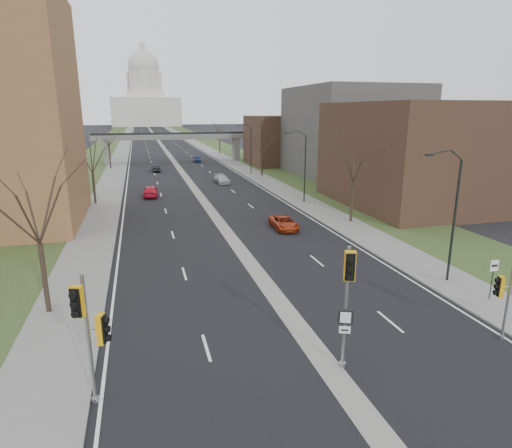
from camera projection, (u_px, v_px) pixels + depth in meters
name	position (u px, v px, depth m)	size (l,w,h in m)	color
ground	(319.00, 355.00, 19.98)	(700.00, 700.00, 0.00)	black
road_surface	(159.00, 141.00, 159.84)	(20.00, 600.00, 0.01)	black
median_strip	(159.00, 141.00, 159.84)	(1.20, 600.00, 0.02)	gray
sidewalk_right	(191.00, 140.00, 162.88)	(4.00, 600.00, 0.12)	gray
sidewalk_left	(125.00, 141.00, 156.78)	(4.00, 600.00, 0.12)	gray
grass_verge_right	(206.00, 140.00, 164.40)	(8.00, 600.00, 0.10)	#29411E
grass_verge_left	(108.00, 142.00, 155.26)	(8.00, 600.00, 0.10)	#29411E
commercial_block_near	(414.00, 155.00, 50.64)	(16.00, 20.00, 12.00)	#432A1F
commercial_block_mid	(350.00, 132.00, 73.65)	(18.00, 22.00, 15.00)	#4F4D48
commercial_block_far	(284.00, 140.00, 89.55)	(14.00, 14.00, 10.00)	#432A1F
pedestrian_bridge	(173.00, 140.00, 93.33)	(34.00, 3.00, 6.45)	slate
capitol	(146.00, 100.00, 313.57)	(48.00, 42.00, 55.75)	silver
streetlight_near	(448.00, 179.00, 26.58)	(2.61, 0.20, 8.70)	black
streetlight_mid	(299.00, 146.00, 50.82)	(2.61, 0.20, 8.70)	black
streetlight_far	(246.00, 135.00, 75.06)	(2.61, 0.20, 8.70)	black
tree_left_a	(34.00, 198.00, 22.43)	(7.20, 7.20, 9.40)	#382B21
tree_left_b	(91.00, 153.00, 50.51)	(6.75, 6.75, 8.81)	#382B21
tree_left_c	(108.00, 132.00, 82.00)	(7.65, 7.65, 9.99)	#382B21
tree_right_a	(355.00, 157.00, 42.09)	(7.20, 7.20, 9.40)	#382B21
tree_right_b	(262.00, 142.00, 73.07)	(6.30, 6.30, 8.22)	#382B21
tree_right_c	(219.00, 127.00, 110.05)	(7.65, 7.65, 9.99)	#382B21
signal_pole_left	(90.00, 324.00, 15.67)	(1.19, 0.90, 5.35)	gray
signal_pole_median	(348.00, 288.00, 17.76)	(0.80, 0.94, 5.64)	gray
signal_pole_right	(509.00, 283.00, 20.45)	(0.79, 1.03, 4.72)	gray
speed_limit_sign	(493.00, 272.00, 25.20)	(0.54, 0.06, 2.49)	black
car_left_near	(151.00, 191.00, 56.49)	(1.82, 4.51, 1.54)	red
car_left_far	(156.00, 168.00, 79.80)	(1.34, 3.85, 1.27)	black
car_right_near	(284.00, 223.00, 41.12)	(2.06, 4.47, 1.24)	#A42F11
car_right_mid	(222.00, 179.00, 66.95)	(1.82, 4.47, 1.30)	#A8A8AF
car_right_far	(197.00, 159.00, 94.96)	(1.58, 3.92, 1.34)	navy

